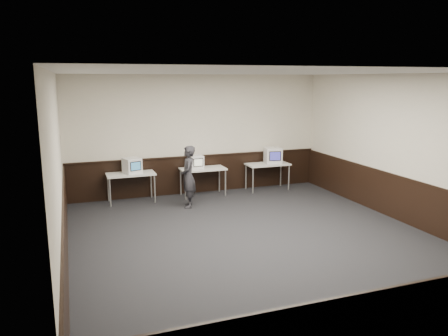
% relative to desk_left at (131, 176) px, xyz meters
% --- Properties ---
extents(floor, '(8.00, 8.00, 0.00)m').
position_rel_desk_left_xyz_m(floor, '(1.90, -3.60, -0.68)').
color(floor, black).
rests_on(floor, ground).
extents(ceiling, '(8.00, 8.00, 0.00)m').
position_rel_desk_left_xyz_m(ceiling, '(1.90, -3.60, 2.52)').
color(ceiling, white).
rests_on(ceiling, back_wall).
extents(back_wall, '(7.00, 0.00, 7.00)m').
position_rel_desk_left_xyz_m(back_wall, '(1.90, 0.40, 0.92)').
color(back_wall, silver).
rests_on(back_wall, ground).
extents(front_wall, '(7.00, 0.00, 7.00)m').
position_rel_desk_left_xyz_m(front_wall, '(1.90, -7.60, 0.92)').
color(front_wall, silver).
rests_on(front_wall, ground).
extents(left_wall, '(0.00, 8.00, 8.00)m').
position_rel_desk_left_xyz_m(left_wall, '(-1.60, -3.60, 0.92)').
color(left_wall, silver).
rests_on(left_wall, ground).
extents(right_wall, '(0.00, 8.00, 8.00)m').
position_rel_desk_left_xyz_m(right_wall, '(5.40, -3.60, 0.92)').
color(right_wall, silver).
rests_on(right_wall, ground).
extents(wainscot_back, '(6.98, 0.04, 1.00)m').
position_rel_desk_left_xyz_m(wainscot_back, '(1.90, 0.38, -0.18)').
color(wainscot_back, black).
rests_on(wainscot_back, back_wall).
extents(wainscot_front, '(6.98, 0.04, 1.00)m').
position_rel_desk_left_xyz_m(wainscot_front, '(1.90, -7.58, -0.18)').
color(wainscot_front, black).
rests_on(wainscot_front, front_wall).
extents(wainscot_left, '(0.04, 7.98, 1.00)m').
position_rel_desk_left_xyz_m(wainscot_left, '(-1.58, -3.60, -0.18)').
color(wainscot_left, black).
rests_on(wainscot_left, left_wall).
extents(wainscot_right, '(0.04, 7.98, 1.00)m').
position_rel_desk_left_xyz_m(wainscot_right, '(5.38, -3.60, -0.18)').
color(wainscot_right, black).
rests_on(wainscot_right, right_wall).
extents(wainscot_rail, '(6.98, 0.06, 0.04)m').
position_rel_desk_left_xyz_m(wainscot_rail, '(1.90, 0.36, 0.34)').
color(wainscot_rail, black).
rests_on(wainscot_rail, wainscot_back).
extents(desk_left, '(1.20, 0.60, 0.75)m').
position_rel_desk_left_xyz_m(desk_left, '(0.00, 0.00, 0.00)').
color(desk_left, silver).
rests_on(desk_left, ground).
extents(desk_center, '(1.20, 0.60, 0.75)m').
position_rel_desk_left_xyz_m(desk_center, '(1.90, 0.00, 0.00)').
color(desk_center, silver).
rests_on(desk_center, ground).
extents(desk_right, '(1.20, 0.60, 0.75)m').
position_rel_desk_left_xyz_m(desk_right, '(3.80, 0.00, 0.00)').
color(desk_right, silver).
rests_on(desk_right, ground).
extents(emac_left, '(0.49, 0.50, 0.39)m').
position_rel_desk_left_xyz_m(emac_left, '(0.04, 0.00, 0.27)').
color(emac_left, white).
rests_on(emac_left, desk_left).
extents(emac_center, '(0.38, 0.41, 0.35)m').
position_rel_desk_left_xyz_m(emac_center, '(1.71, 0.02, 0.25)').
color(emac_center, white).
rests_on(emac_center, desk_center).
extents(emac_right, '(0.52, 0.54, 0.44)m').
position_rel_desk_left_xyz_m(emac_right, '(3.96, -0.00, 0.29)').
color(emac_right, white).
rests_on(emac_right, desk_right).
extents(person, '(0.49, 0.63, 1.51)m').
position_rel_desk_left_xyz_m(person, '(1.26, -0.90, 0.08)').
color(person, '#27272C').
rests_on(person, ground).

